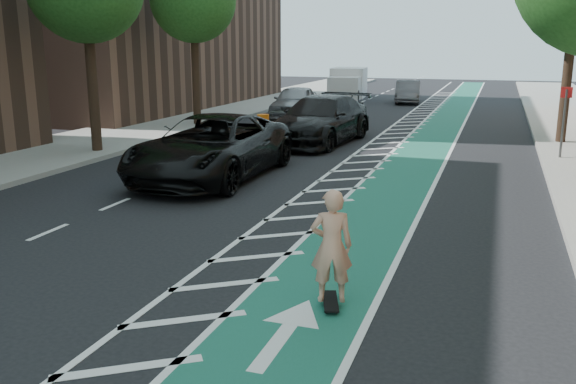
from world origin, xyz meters
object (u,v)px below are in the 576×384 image
at_px(suv_near, 212,147).
at_px(suv_far, 320,120).
at_px(skateboarder, 331,246).
at_px(barrel_a, 171,159).

xyz_separation_m(suv_near, suv_far, (1.19, 7.28, 0.00)).
distance_m(skateboarder, suv_near, 9.46).
xyz_separation_m(skateboarder, suv_far, (-4.45, 14.87, -0.04)).
xyz_separation_m(suv_far, barrel_a, (-2.72, -6.99, -0.49)).
bearing_deg(suv_near, barrel_a, 169.56).
height_order(skateboarder, suv_near, suv_near).
bearing_deg(suv_far, suv_near, -93.23).
relative_size(skateboarder, barrel_a, 1.87).
height_order(skateboarder, barrel_a, skateboarder).
bearing_deg(suv_far, barrel_a, -105.20).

